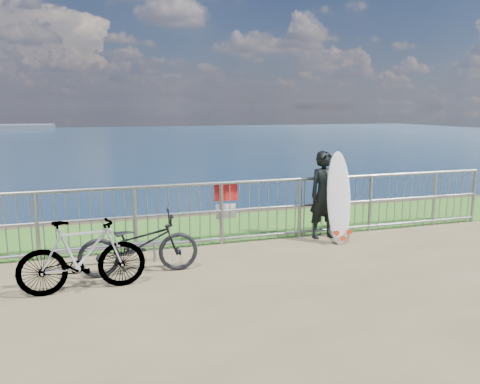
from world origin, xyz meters
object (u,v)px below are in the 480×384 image
object	(u,v)px
surfboard	(339,201)
bicycle_far	(82,256)
bicycle_near	(139,244)
surfer	(324,195)

from	to	relation	value
surfboard	bicycle_far	size ratio (longest dim) A/B	1.01
bicycle_near	surfboard	bearing A→B (deg)	-80.22
bicycle_near	bicycle_far	distance (m)	0.89
surfer	bicycle_far	size ratio (longest dim) A/B	0.99
surfer	bicycle_near	size ratio (longest dim) A/B	0.94
surfer	surfboard	bearing A→B (deg)	-78.02
bicycle_near	bicycle_far	bearing A→B (deg)	121.20
bicycle_near	surfer	bearing A→B (deg)	-74.06
surfer	bicycle_near	xyz separation A→B (m)	(-3.46, -0.93, -0.36)
surfer	bicycle_near	bearing A→B (deg)	-167.38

